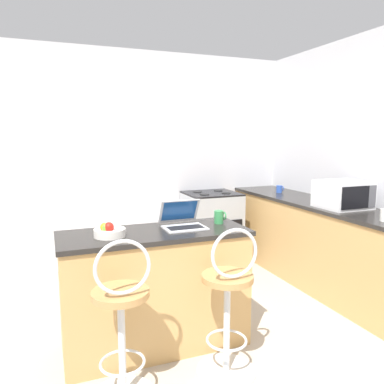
# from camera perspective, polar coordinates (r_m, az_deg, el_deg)

# --- Properties ---
(wall_back) EXTENTS (12.00, 0.06, 2.60)m
(wall_back) POSITION_cam_1_polar(r_m,az_deg,el_deg) (4.65, -8.27, 4.86)
(wall_back) COLOR silver
(wall_back) RESTS_ON ground_plane
(breakfast_bar) EXTENTS (1.38, 0.54, 0.90)m
(breakfast_bar) POSITION_cam_1_polar(r_m,az_deg,el_deg) (2.91, -5.58, -14.51)
(breakfast_bar) COLOR tan
(breakfast_bar) RESTS_ON ground_plane
(counter_right) EXTENTS (0.61, 3.29, 0.90)m
(counter_right) POSITION_cam_1_polar(r_m,az_deg,el_deg) (4.08, 21.21, -8.29)
(counter_right) COLOR tan
(counter_right) RESTS_ON ground_plane
(bar_stool_near) EXTENTS (0.40, 0.40, 1.02)m
(bar_stool_near) POSITION_cam_1_polar(r_m,az_deg,el_deg) (2.37, -10.63, -19.34)
(bar_stool_near) COLOR silver
(bar_stool_near) RESTS_ON ground_plane
(bar_stool_far) EXTENTS (0.40, 0.40, 1.02)m
(bar_stool_far) POSITION_cam_1_polar(r_m,az_deg,el_deg) (2.57, 5.54, -16.93)
(bar_stool_far) COLOR silver
(bar_stool_far) RESTS_ON ground_plane
(laptop) EXTENTS (0.31, 0.29, 0.20)m
(laptop) POSITION_cam_1_polar(r_m,az_deg,el_deg) (2.87, -1.49, -4.30)
(laptop) COLOR silver
(laptop) RESTS_ON breakfast_bar
(microwave) EXTENTS (0.45, 0.40, 0.26)m
(microwave) POSITION_cam_1_polar(r_m,az_deg,el_deg) (3.91, 22.05, -0.34)
(microwave) COLOR silver
(microwave) RESTS_ON counter_right
(stove_range) EXTENTS (0.64, 0.59, 0.90)m
(stove_range) POSITION_cam_1_polar(r_m,az_deg,el_deg) (4.72, 2.97, -5.48)
(stove_range) COLOR #9EA3A8
(stove_range) RESTS_ON ground_plane
(fruit_bowl) EXTENTS (0.22, 0.22, 0.11)m
(fruit_bowl) POSITION_cam_1_polar(r_m,az_deg,el_deg) (2.66, -12.52, -5.89)
(fruit_bowl) COLOR silver
(fruit_bowl) RESTS_ON breakfast_bar
(mug_green) EXTENTS (0.09, 0.07, 0.10)m
(mug_green) POSITION_cam_1_polar(r_m,az_deg,el_deg) (3.00, 4.17, -3.80)
(mug_green) COLOR #338447
(mug_green) RESTS_ON breakfast_bar
(mug_blue) EXTENTS (0.09, 0.07, 0.09)m
(mug_blue) POSITION_cam_1_polar(r_m,az_deg,el_deg) (4.76, 13.18, 0.45)
(mug_blue) COLOR #2D51AD
(mug_blue) RESTS_ON counter_right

